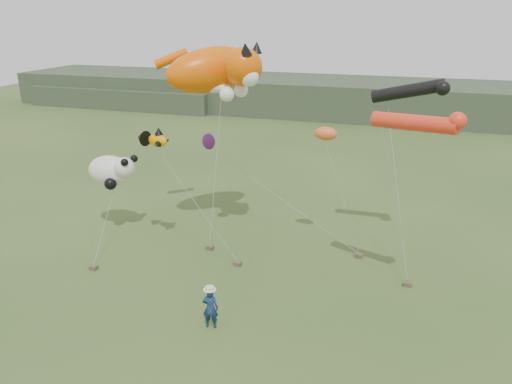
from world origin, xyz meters
TOP-DOWN VIEW (x-y plane):
  - ground at (0.00, 0.00)m, footprint 120.00×120.00m
  - headland at (-3.11, 44.69)m, footprint 90.00×13.00m
  - festival_attendant at (-0.53, -0.41)m, footprint 0.69×0.51m
  - sandbag_anchors at (-0.23, 5.08)m, footprint 14.89×5.54m
  - cat_kite at (-3.27, 7.76)m, footprint 6.54×5.25m
  - fish_kite at (-5.75, 5.09)m, footprint 2.10×1.38m
  - tube_kites at (6.34, 6.52)m, footprint 4.00×6.49m
  - panda_kite at (-9.22, 6.59)m, footprint 2.96×1.92m
  - misc_kites at (-1.31, 9.32)m, footprint 8.52×3.66m

SIDE VIEW (x-z plane):
  - ground at x=0.00m, z-range 0.00..0.00m
  - sandbag_anchors at x=-0.23m, z-range 0.00..0.19m
  - festival_attendant at x=-0.53m, z-range 0.00..1.71m
  - headland at x=-3.11m, z-range -0.08..3.92m
  - panda_kite at x=-9.22m, z-range 2.62..4.46m
  - misc_kites at x=-1.31m, z-range 4.09..6.62m
  - fish_kite at x=-5.75m, z-range 5.43..6.45m
  - tube_kites at x=6.34m, z-range 7.27..8.79m
  - cat_kite at x=-3.27m, z-range 7.57..10.47m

